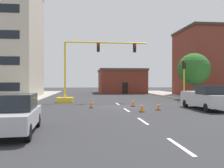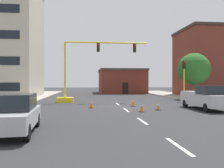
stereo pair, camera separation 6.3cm
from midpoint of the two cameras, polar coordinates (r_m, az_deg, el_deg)
The scene contains 18 objects.
ground_plane at distance 22.48m, azimuth 2.23°, elevation -5.33°, with size 160.00×160.00×0.00m, color #2D2D30.
sidewalk_left at distance 31.39m, azimuth -22.04°, elevation -3.59°, with size 6.00×56.00×0.14m, color #9E998E.
sidewalk_right at distance 33.78m, azimuth 20.43°, elevation -3.31°, with size 6.00×56.00×0.14m, color #9E998E.
lane_stripe_seg_0 at distance 9.05m, azimuth 15.74°, elevation -14.02°, with size 0.16×2.40×0.01m, color silver.
lane_stripe_seg_1 at distance 14.20m, azimuth 7.32°, elevation -8.71°, with size 0.16×2.40×0.01m, color silver.
lane_stripe_seg_2 at distance 19.54m, azimuth 3.52°, elevation -6.19°, with size 0.16×2.40×0.01m, color silver.
lane_stripe_seg_3 at distance 24.95m, azimuth 1.38°, elevation -4.75°, with size 0.16×2.40×0.01m, color silver.
building_brick_center at distance 50.46m, azimuth 2.28°, elevation 0.69°, with size 9.34×10.25×4.93m.
building_row_right at distance 43.25m, azimuth 23.58°, elevation 4.66°, with size 11.96×9.48×10.91m.
traffic_signal_gantry at distance 27.18m, azimuth -8.17°, elevation 0.54°, with size 10.19×1.20×6.83m.
traffic_light_pole_right at distance 29.87m, azimuth 16.81°, elevation 2.86°, with size 0.32×0.47×4.80m.
tree_right_mid at distance 33.50m, azimuth 18.94°, elevation 3.36°, with size 4.19×4.19×6.09m.
pickup_truck_silver at distance 21.25m, azimuth 21.43°, elevation -3.06°, with size 2.11×5.44×1.99m.
sedan_silver_near_left at distance 11.45m, azimuth -22.28°, elevation -6.48°, with size 2.18×4.62×1.74m.
traffic_cone_roadside_a at distance 18.38m, azimuth 7.13°, elevation -5.49°, with size 0.36×0.36×0.74m.
traffic_cone_roadside_b at distance 21.09m, azimuth -4.89°, elevation -4.77°, with size 0.36×0.36×0.71m.
traffic_cone_roadside_c at distance 22.46m, azimuth 5.05°, elevation -4.39°, with size 0.36×0.36×0.75m.
traffic_cone_roadside_d at distance 19.81m, azimuth 10.98°, elevation -5.16°, with size 0.36×0.36×0.67m.
Camera 2 is at (-3.25, -22.13, 2.26)m, focal length 38.50 mm.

